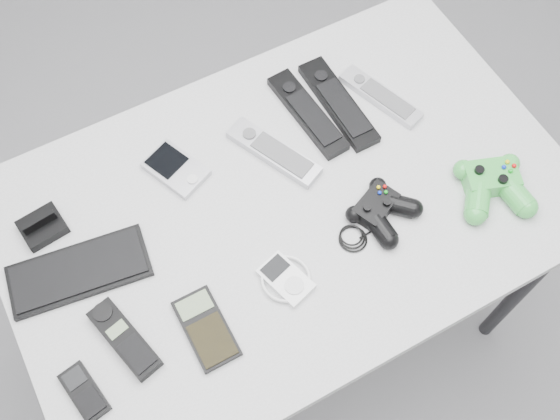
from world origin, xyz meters
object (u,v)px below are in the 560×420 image
cordless_handset (124,339)px  controller_green (493,184)px  mp3_player (286,279)px  remote_silver_a (274,152)px  pda_keyboard (79,271)px  pda (176,169)px  mobile_phone (84,392)px  remote_silver_b (380,96)px  desk (287,217)px  controller_black (381,209)px  remote_black_b (338,103)px  calculator (206,328)px  remote_black_a (307,113)px

cordless_handset → controller_green: bearing=-18.6°
mp3_player → remote_silver_a: bearing=49.8°
remote_silver_a → pda_keyboard: bearing=162.7°
pda → mobile_phone: 0.47m
pda_keyboard → remote_silver_b: size_ratio=1.32×
desk → cordless_handset: cordless_handset is taller
desk → controller_black: 0.21m
mobile_phone → cordless_handset: size_ratio=0.64×
mobile_phone → controller_green: (0.88, -0.01, 0.02)m
desk → remote_black_b: size_ratio=4.57×
desk → cordless_handset: (-0.40, -0.11, 0.08)m
mp3_player → controller_black: size_ratio=0.48×
remote_black_b → calculator: remote_black_b is taller
controller_black → controller_green: 0.24m
mp3_player → cordless_handset: bearing=156.7°
controller_black → remote_silver_b: bearing=34.3°
remote_silver_b → controller_green: controller_green is taller
mobile_phone → pda_keyboard: bearing=61.7°
remote_black_b → pda: bearing=177.2°
remote_black_b → pda_keyboard: bearing=-171.2°
desk → pda_keyboard: 0.44m
pda_keyboard → remote_silver_a: bearing=15.2°
remote_silver_b → mp3_player: bearing=-163.7°
pda_keyboard → cordless_handset: cordless_handset is taller
cordless_handset → calculator: 0.15m
remote_black_a → mp3_player: remote_black_a is taller
remote_black_a → calculator: (-0.40, -0.33, -0.00)m
remote_black_b → mp3_player: size_ratio=2.45×
pda_keyboard → remote_silver_b: (0.73, 0.07, 0.00)m
remote_silver_b → calculator: 0.64m
desk → cordless_handset: size_ratio=7.01×
cordless_handset → remote_silver_a: bearing=13.6°
remote_silver_a → pda: bearing=138.2°
pda_keyboard → pda: bearing=32.8°
pda → remote_black_b: 0.38m
cordless_handset → pda_keyboard: bearing=84.9°
remote_black_a → mp3_player: (-0.23, -0.31, -0.00)m
pda → remote_black_a: remote_black_a is taller
pda_keyboard → remote_black_b: bearing=17.1°
remote_silver_b → mp3_player: (-0.39, -0.28, -0.00)m
mp3_player → controller_green: controller_green is taller
desk → remote_black_a: size_ratio=4.75×
pda_keyboard → remote_silver_b: bearing=13.7°
pda_keyboard → controller_green: (0.81, -0.23, 0.02)m
remote_black_a → mobile_phone: bearing=-156.7°
controller_green → calculator: bearing=-160.9°
mp3_player → controller_black: 0.24m
remote_black_a → controller_green: 0.42m
pda_keyboard → calculator: pda_keyboard is taller
desk → controller_green: bearing=-24.5°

